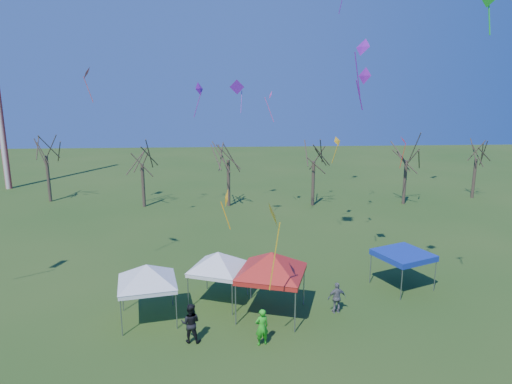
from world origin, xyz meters
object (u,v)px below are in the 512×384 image
tree_3 (314,145)px  tent_blue (403,255)px  tree_5 (478,144)px  tree_4 (408,144)px  person_grey (337,298)px  person_green (262,327)px  tree_0 (44,139)px  tent_white_west (146,268)px  tree_2 (228,143)px  tent_red (272,256)px  tent_white_mid (218,255)px  person_dark (191,323)px  tree_1 (141,149)px

tree_3 → tent_blue: size_ratio=2.18×
tree_3 → tree_5: bearing=6.5°
tree_4 → person_grey: size_ratio=4.68×
person_green → tent_blue: bearing=-165.6°
tree_3 → person_green: 26.45m
tree_0 → tent_white_west: 29.52m
tree_2 → tent_red: (2.05, -22.44, -3.07)m
tree_4 → tree_0: bearing=174.7°
tree_4 → tent_white_mid: size_ratio=2.22×
tent_blue → person_grey: 5.54m
tree_0 → person_green: size_ratio=4.75×
tree_0 → person_dark: bearing=-59.3°
tree_1 → person_green: 27.79m
person_grey → person_green: person_green is taller
tree_4 → person_dark: size_ratio=4.16×
tent_red → tree_1: bearing=114.7°
tree_1 → tent_white_west: tree_1 is taller
tree_3 → person_dark: size_ratio=4.18×
tent_white_west → person_green: tent_white_west is taller
person_grey → tree_5: bearing=-138.4°
tree_0 → tree_5: (44.57, -1.32, -0.76)m
tree_3 → person_dark: bearing=-112.9°
tree_4 → tent_white_west: (-21.97, -22.21, -3.26)m
tent_blue → tree_5: bearing=53.2°
tree_5 → person_dark: size_ratio=3.94×
tree_3 → person_grey: bearing=-97.4°
person_green → tent_white_west: bearing=-44.3°
tent_red → tent_white_west: bearing=-178.7°
tree_5 → person_green: 36.93m
tree_4 → tree_2: bearing=178.8°
tent_white_west → person_dark: bearing=-44.2°
tent_red → person_grey: 4.20m
tent_red → person_dark: bearing=-149.3°
tree_3 → tent_blue: (1.72, -19.30, -4.08)m
tent_white_west → tree_3: bearing=60.4°
tree_0 → person_grey: (24.00, -25.50, -5.64)m
tree_2 → tree_3: bearing=-2.3°
person_dark → tent_white_west: bearing=-37.0°
tree_4 → tent_white_mid: (-18.42, -20.42, -3.35)m
person_dark → person_green: (3.28, -0.47, -0.06)m
person_grey → tent_blue: bearing=-156.1°
tent_white_west → tree_4: bearing=45.3°
tree_1 → tree_3: bearing=-2.1°
tree_1 → tree_5: size_ratio=1.01×
tree_5 → person_grey: size_ratio=4.43×
tree_0 → tree_1: 10.47m
tent_white_mid → person_grey: bearing=-15.3°
tree_2 → person_grey: 23.79m
tree_0 → tree_5: 44.59m
tent_white_west → person_grey: 9.95m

